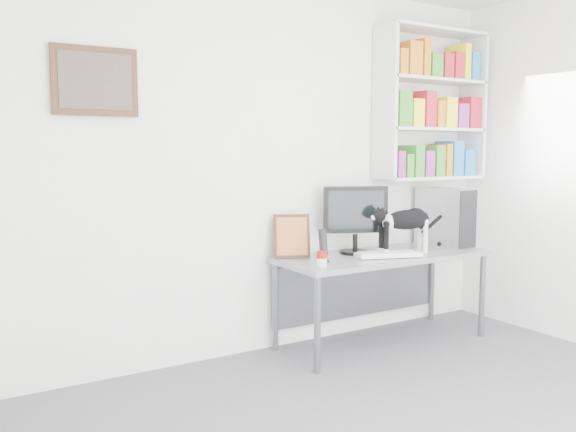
{
  "coord_description": "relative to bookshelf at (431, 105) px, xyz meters",
  "views": [
    {
      "loc": [
        -2.28,
        -1.87,
        1.49
      ],
      "look_at": [
        -0.19,
        1.53,
        1.05
      ],
      "focal_mm": 38.0,
      "sensor_mm": 36.0,
      "label": 1
    }
  ],
  "objects": [
    {
      "name": "wall_art",
      "position": [
        -2.7,
        0.12,
        0.05
      ],
      "size": [
        0.52,
        0.04,
        0.42
      ],
      "primitive_type": "cube",
      "color": "#462416",
      "rests_on": "room"
    },
    {
      "name": "soup_can",
      "position": [
        -1.35,
        -0.37,
        -1.1
      ],
      "size": [
        0.09,
        0.09,
        0.1
      ],
      "primitive_type": "cylinder",
      "rotation": [
        0.0,
        0.0,
        -0.42
      ],
      "color": "#9E0F0D",
      "rests_on": "desk"
    },
    {
      "name": "cat",
      "position": [
        -0.55,
        -0.31,
        -0.98
      ],
      "size": [
        0.59,
        0.22,
        0.35
      ],
      "primitive_type": null,
      "rotation": [
        0.0,
        0.0,
        -0.11
      ],
      "color": "black",
      "rests_on": "desk"
    },
    {
      "name": "bookshelf",
      "position": [
        0.0,
        0.0,
        0.0
      ],
      "size": [
        1.03,
        0.28,
        1.24
      ],
      "primitive_type": "cube",
      "color": "silver",
      "rests_on": "room"
    },
    {
      "name": "room",
      "position": [
        -1.4,
        -1.85,
        -0.5
      ],
      "size": [
        4.01,
        4.01,
        2.7
      ],
      "color": "#59595F",
      "rests_on": "ground"
    },
    {
      "name": "pc_tower",
      "position": [
        0.04,
        -0.15,
        -0.92
      ],
      "size": [
        0.23,
        0.48,
        0.47
      ],
      "primitive_type": "cube",
      "rotation": [
        0.0,
        0.0,
        0.05
      ],
      "color": "silver",
      "rests_on": "desk"
    },
    {
      "name": "leaning_print",
      "position": [
        -1.35,
        0.02,
        -0.99
      ],
      "size": [
        0.29,
        0.21,
        0.33
      ],
      "primitive_type": "cube",
      "rotation": [
        0.0,
        0.0,
        -0.43
      ],
      "color": "#462416",
      "rests_on": "desk"
    },
    {
      "name": "keyboard",
      "position": [
        -0.73,
        -0.33,
        -1.14
      ],
      "size": [
        0.51,
        0.33,
        0.04
      ],
      "primitive_type": "cube",
      "rotation": [
        0.0,
        0.0,
        -0.33
      ],
      "color": "white",
      "rests_on": "desk"
    },
    {
      "name": "monitor",
      "position": [
        -0.85,
        -0.09,
        -0.89
      ],
      "size": [
        0.54,
        0.42,
        0.52
      ],
      "primitive_type": "cube",
      "rotation": [
        0.0,
        0.0,
        -0.43
      ],
      "color": "black",
      "rests_on": "desk"
    },
    {
      "name": "speaker",
      "position": [
        -1.24,
        -0.23,
        -1.03
      ],
      "size": [
        0.11,
        0.11,
        0.24
      ],
      "primitive_type": "cylinder",
      "rotation": [
        0.0,
        0.0,
        -0.1
      ],
      "color": "black",
      "rests_on": "desk"
    },
    {
      "name": "desk",
      "position": [
        -0.67,
        -0.21,
        -1.5
      ],
      "size": [
        1.68,
        0.66,
        0.7
      ],
      "primitive_type": "cube",
      "rotation": [
        0.0,
        0.0,
        -0.01
      ],
      "color": "gray",
      "rests_on": "room"
    }
  ]
}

